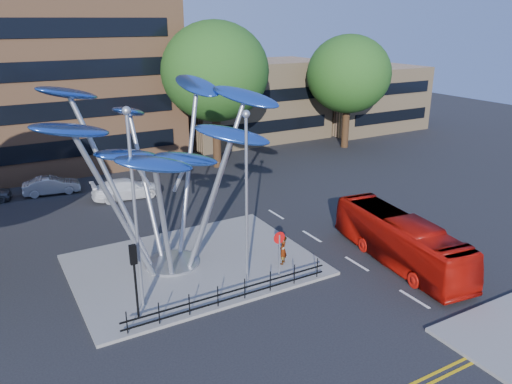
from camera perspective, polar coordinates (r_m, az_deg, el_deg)
ground at (r=22.09m, az=1.66°, el=-14.14°), size 120.00×120.00×0.00m
traffic_island at (r=26.31m, az=-7.10°, el=-8.24°), size 12.00×9.00×0.15m
low_building_near at (r=53.05m, az=-0.39°, el=10.41°), size 15.00×8.00×8.00m
low_building_far at (r=59.66m, az=12.60°, el=10.46°), size 12.00×8.00×7.00m
tree_right at (r=41.85m, az=-4.70°, el=13.54°), size 8.80×8.80×12.11m
tree_far at (r=49.50m, az=10.54°, el=13.09°), size 8.00×8.00×10.81m
leaf_sculpture at (r=24.23m, az=-10.74°, el=6.32°), size 12.72×9.54×9.51m
street_lamp_left at (r=21.02m, az=-13.82°, el=-0.20°), size 0.36×0.36×8.80m
street_lamp_right at (r=22.44m, az=-1.10°, el=0.90°), size 0.36×0.36×8.30m
traffic_light_island at (r=21.08m, az=-13.75°, el=-8.27°), size 0.28×0.18×3.42m
no_entry_sign_island at (r=23.99m, az=2.67°, el=-6.31°), size 0.60×0.10×2.45m
pedestrian_railing_front at (r=22.65m, az=-2.81°, el=-11.60°), size 10.00×0.06×1.00m
red_bus at (r=27.01m, az=16.15°, el=-5.30°), size 3.29×9.40×2.56m
pedestrian at (r=25.78m, az=3.10°, el=-6.63°), size 0.65×0.65×1.53m
parked_car_mid at (r=39.24m, az=-22.34°, el=0.71°), size 4.06×1.84×1.29m
parked_car_right at (r=36.63m, az=-14.59°, el=0.37°), size 4.88×2.19×1.39m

